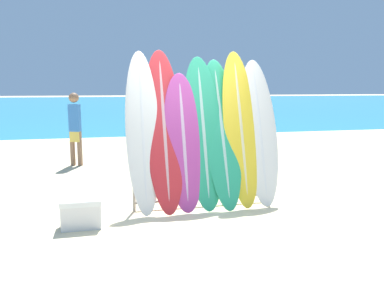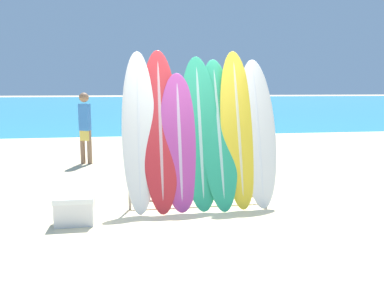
{
  "view_description": "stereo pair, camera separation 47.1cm",
  "coord_description": "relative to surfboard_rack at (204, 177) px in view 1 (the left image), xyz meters",
  "views": [
    {
      "loc": [
        -1.28,
        -4.98,
        1.79
      ],
      "look_at": [
        0.13,
        1.13,
        0.84
      ],
      "focal_mm": 35.0,
      "sensor_mm": 36.0,
      "label": 1
    },
    {
      "loc": [
        -0.82,
        -5.06,
        1.79
      ],
      "look_at": [
        0.13,
        1.13,
        0.84
      ],
      "focal_mm": 35.0,
      "sensor_mm": 36.0,
      "label": 2
    }
  ],
  "objects": [
    {
      "name": "ground_plane",
      "position": [
        -0.13,
        -0.33,
        -0.45
      ],
      "size": [
        160.0,
        160.0,
        0.0
      ],
      "primitive_type": "plane",
      "color": "beige"
    },
    {
      "name": "surfboard_slot_4",
      "position": [
        0.3,
        0.1,
        0.68
      ],
      "size": [
        0.56,
        1.02,
        2.24
      ],
      "color": "#289E70",
      "rests_on": "ground_plane"
    },
    {
      "name": "surfboard_rack",
      "position": [
        0.0,
        0.0,
        0.0
      ],
      "size": [
        2.14,
        0.04,
        0.82
      ],
      "color": "gray",
      "rests_on": "ground_plane"
    },
    {
      "name": "ocean_water",
      "position": [
        -0.13,
        37.32,
        -0.44
      ],
      "size": [
        120.0,
        60.0,
        0.01
      ],
      "color": "teal",
      "rests_on": "ground_plane"
    },
    {
      "name": "cooler_box",
      "position": [
        -1.76,
        -0.48,
        -0.26
      ],
      "size": [
        0.51,
        0.33,
        0.38
      ],
      "color": "silver",
      "rests_on": "ground_plane"
    },
    {
      "name": "person_mid_beach",
      "position": [
        1.88,
        2.99,
        0.39
      ],
      "size": [
        0.23,
        0.26,
        1.52
      ],
      "rotation": [
        0.0,
        0.0,
        1.05
      ],
      "color": "#846047",
      "rests_on": "ground_plane"
    },
    {
      "name": "surfboard_slot_6",
      "position": [
        0.91,
        0.07,
        0.67
      ],
      "size": [
        0.57,
        0.81,
        2.23
      ],
      "color": "silver",
      "rests_on": "ground_plane"
    },
    {
      "name": "person_near_water",
      "position": [
        0.12,
        5.15,
        0.49
      ],
      "size": [
        0.28,
        0.29,
        1.71
      ],
      "rotation": [
        0.0,
        0.0,
        3.95
      ],
      "color": "beige",
      "rests_on": "ground_plane"
    },
    {
      "name": "surfboard_slot_2",
      "position": [
        -0.31,
        0.04,
        0.56
      ],
      "size": [
        0.59,
        0.75,
        2.02
      ],
      "color": "#B23D8E",
      "rests_on": "ground_plane"
    },
    {
      "name": "surfboard_slot_3",
      "position": [
        0.01,
        0.09,
        0.69
      ],
      "size": [
        0.59,
        0.85,
        2.27
      ],
      "color": "#289E70",
      "rests_on": "ground_plane"
    },
    {
      "name": "surfboard_slot_1",
      "position": [
        -0.58,
        0.12,
        0.74
      ],
      "size": [
        0.57,
        1.0,
        2.38
      ],
      "color": "red",
      "rests_on": "ground_plane"
    },
    {
      "name": "surfboard_slot_5",
      "position": [
        0.6,
        0.09,
        0.74
      ],
      "size": [
        0.54,
        0.87,
        2.36
      ],
      "color": "yellow",
      "rests_on": "ground_plane"
    },
    {
      "name": "person_far_left",
      "position": [
        -2.1,
        3.56,
        0.46
      ],
      "size": [
        0.28,
        0.22,
        1.67
      ],
      "rotation": [
        0.0,
        0.0,
        2.82
      ],
      "color": "#846047",
      "rests_on": "ground_plane"
    },
    {
      "name": "surfboard_slot_0",
      "position": [
        -0.9,
        0.1,
        0.72
      ],
      "size": [
        0.49,
        0.85,
        2.34
      ],
      "color": "silver",
      "rests_on": "ground_plane"
    }
  ]
}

